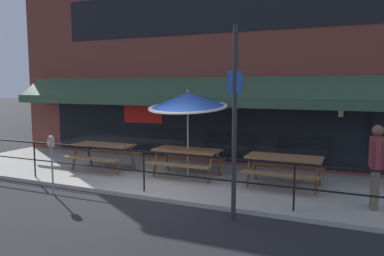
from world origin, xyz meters
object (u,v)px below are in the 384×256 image
picnic_table_left (103,149)px  picnic_table_centre (187,155)px  street_sign_pole (234,123)px  parking_meter_near (51,147)px  pedestrian_walking (376,162)px  patio_umbrella_centre (188,101)px  picnic_table_right (284,163)px

picnic_table_left → picnic_table_centre: size_ratio=1.00×
street_sign_pole → picnic_table_centre: bearing=130.6°
picnic_table_left → parking_meter_near: (0.26, -2.29, 0.44)m
picnic_table_centre → pedestrian_walking: 4.68m
picnic_table_left → picnic_table_centre: 2.62m
picnic_table_centre → parking_meter_near: (-2.35, -2.53, 0.44)m
patio_umbrella_centre → picnic_table_right: bearing=-1.2°
patio_umbrella_centre → picnic_table_left: bearing=-173.7°
picnic_table_left → pedestrian_walking: bearing=-5.2°
picnic_table_right → picnic_table_left: bearing=-177.4°
pedestrian_walking → picnic_table_centre: bearing=169.0°
picnic_table_centre → picnic_table_right: (2.61, -0.00, 0.00)m
parking_meter_near → picnic_table_left: bearing=96.5°
picnic_table_left → parking_meter_near: parking_meter_near is taller
picnic_table_right → patio_umbrella_centre: (-2.61, 0.06, 1.47)m
picnic_table_centre → picnic_table_right: 2.61m
pedestrian_walking → picnic_table_right: bearing=155.6°
pedestrian_walking → street_sign_pole: street_sign_pole is taller
picnic_table_right → street_sign_pole: street_sign_pole is taller
picnic_table_left → patio_umbrella_centre: (2.61, 0.29, 1.47)m
parking_meter_near → patio_umbrella_centre: bearing=47.7°
patio_umbrella_centre → parking_meter_near: 3.64m
picnic_table_centre → picnic_table_right: bearing=-0.0°
patio_umbrella_centre → pedestrian_walking: patio_umbrella_centre is taller
picnic_table_centre → parking_meter_near: parking_meter_near is taller
picnic_table_centre → street_sign_pole: (2.11, -2.46, 1.19)m
parking_meter_near → picnic_table_centre: bearing=47.1°
pedestrian_walking → street_sign_pole: bearing=-147.7°
pedestrian_walking → patio_umbrella_centre: bearing=168.3°
picnic_table_right → patio_umbrella_centre: bearing=178.8°
patio_umbrella_centre → street_sign_pole: street_sign_pole is taller
picnic_table_right → parking_meter_near: 5.58m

